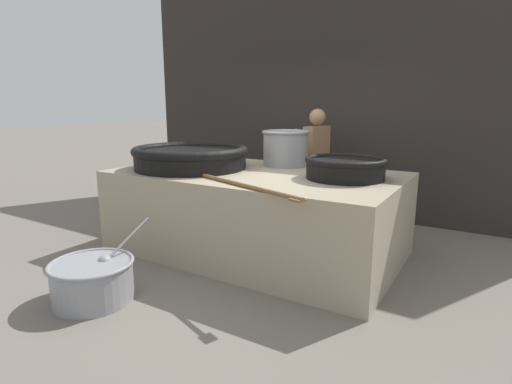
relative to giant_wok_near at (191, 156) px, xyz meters
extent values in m
plane|color=slate|center=(0.83, 0.19, -1.11)|extent=(60.00, 60.00, 0.00)
cube|color=#2D2826|center=(0.83, 2.42, 0.75)|extent=(6.80, 0.24, 3.72)
cube|color=tan|center=(0.83, 0.19, -0.63)|extent=(3.29, 1.88, 0.97)
cylinder|color=black|center=(0.00, 0.00, -0.04)|extent=(1.36, 1.36, 0.22)
torus|color=black|center=(0.00, 0.00, 0.07)|extent=(1.41, 1.41, 0.11)
cylinder|color=black|center=(1.86, 0.30, -0.05)|extent=(0.82, 0.82, 0.20)
torus|color=black|center=(1.86, 0.30, 0.05)|extent=(0.85, 0.85, 0.07)
cylinder|color=gray|center=(0.89, 0.81, 0.07)|extent=(0.57, 0.57, 0.43)
torus|color=gray|center=(0.89, 0.81, 0.28)|extent=(0.61, 0.61, 0.04)
cylinder|color=brown|center=(1.23, -0.66, -0.13)|extent=(1.42, 0.53, 0.04)
cube|color=brown|center=(1.87, -0.88, -0.14)|extent=(0.15, 0.13, 0.02)
cylinder|color=#9E7551|center=(0.97, 1.52, -0.70)|extent=(0.13, 0.13, 0.83)
cylinder|color=#9E7551|center=(1.00, 1.70, -0.70)|extent=(0.13, 0.13, 0.83)
cube|color=#4C663F|center=(0.99, 1.61, -0.54)|extent=(0.23, 0.28, 0.54)
cube|color=#9E7551|center=(0.99, 1.61, 0.02)|extent=(0.23, 0.52, 0.61)
cylinder|color=#9E7551|center=(0.85, 1.37, 0.01)|extent=(0.34, 0.14, 0.56)
cylinder|color=#9E7551|center=(0.92, 1.87, 0.01)|extent=(0.34, 0.14, 0.56)
sphere|color=#9E7551|center=(0.99, 1.61, 0.45)|extent=(0.23, 0.23, 0.23)
cylinder|color=gray|center=(0.24, -1.67, -0.94)|extent=(0.70, 0.70, 0.36)
torus|color=gray|center=(0.24, -1.67, -0.76)|extent=(0.74, 0.74, 0.04)
cylinder|color=#6B9347|center=(0.24, -1.67, -0.86)|extent=(0.62, 0.62, 0.09)
sphere|color=gray|center=(0.27, -1.55, -0.78)|extent=(0.13, 0.13, 0.13)
cylinder|color=gray|center=(0.33, -1.33, -0.62)|extent=(0.14, 0.47, 0.34)
camera|label=1|loc=(3.22, -3.76, 0.62)|focal=28.00mm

